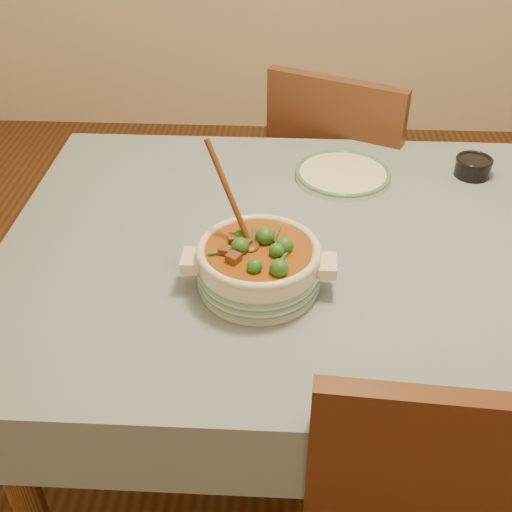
{
  "coord_description": "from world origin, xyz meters",
  "views": [
    {
      "loc": [
        -0.19,
        -1.21,
        1.61
      ],
      "look_at": [
        -0.24,
        -0.18,
        0.84
      ],
      "focal_mm": 45.0,
      "sensor_mm": 36.0,
      "label": 1
    }
  ],
  "objects_px": {
    "dining_table": "(362,276)",
    "condiment_bowl": "(473,166)",
    "stew_casserole": "(259,263)",
    "chair_far": "(340,183)",
    "white_plate": "(343,174)"
  },
  "relations": [
    {
      "from": "white_plate",
      "to": "chair_far",
      "type": "distance_m",
      "value": 0.45
    },
    {
      "from": "dining_table",
      "to": "condiment_bowl",
      "type": "distance_m",
      "value": 0.48
    },
    {
      "from": "condiment_bowl",
      "to": "white_plate",
      "type": "bearing_deg",
      "value": -174.54
    },
    {
      "from": "dining_table",
      "to": "white_plate",
      "type": "bearing_deg",
      "value": 96.83
    },
    {
      "from": "chair_far",
      "to": "condiment_bowl",
      "type": "bearing_deg",
      "value": 156.49
    },
    {
      "from": "stew_casserole",
      "to": "chair_far",
      "type": "xyz_separation_m",
      "value": [
        0.24,
        0.86,
        -0.3
      ]
    },
    {
      "from": "dining_table",
      "to": "chair_far",
      "type": "xyz_separation_m",
      "value": [
        -0.0,
        0.69,
        -0.14
      ]
    },
    {
      "from": "dining_table",
      "to": "stew_casserole",
      "type": "xyz_separation_m",
      "value": [
        -0.24,
        -0.17,
        0.16
      ]
    },
    {
      "from": "stew_casserole",
      "to": "condiment_bowl",
      "type": "distance_m",
      "value": 0.75
    },
    {
      "from": "white_plate",
      "to": "condiment_bowl",
      "type": "xyz_separation_m",
      "value": [
        0.35,
        0.03,
        0.02
      ]
    },
    {
      "from": "white_plate",
      "to": "condiment_bowl",
      "type": "height_order",
      "value": "condiment_bowl"
    },
    {
      "from": "stew_casserole",
      "to": "condiment_bowl",
      "type": "xyz_separation_m",
      "value": [
        0.55,
        0.51,
        -0.03
      ]
    },
    {
      "from": "white_plate",
      "to": "condiment_bowl",
      "type": "bearing_deg",
      "value": 5.46
    },
    {
      "from": "condiment_bowl",
      "to": "dining_table",
      "type": "bearing_deg",
      "value": -132.53
    },
    {
      "from": "dining_table",
      "to": "condiment_bowl",
      "type": "relative_size",
      "value": 13.49
    }
  ]
}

